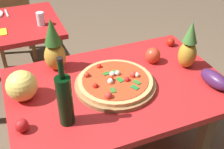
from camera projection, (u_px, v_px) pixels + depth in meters
display_table at (118, 96)px, 1.71m from camera, size 1.28×0.86×0.73m
background_table at (13, 37)px, 2.42m from camera, size 0.80×0.75×0.73m
dining_chair at (11, 22)px, 2.95m from camera, size 0.41×0.41×0.85m
pizza_board at (115, 84)px, 1.64m from camera, size 0.47×0.47×0.02m
pizza at (115, 81)px, 1.62m from camera, size 0.44×0.44×0.06m
wine_bottle at (65, 100)px, 1.32m from camera, size 0.08×0.08×0.38m
pineapple_left at (54, 47)px, 1.71m from camera, size 0.13×0.13×0.35m
pineapple_right at (188, 47)px, 1.73m from camera, size 0.11×0.11×0.31m
melon at (22, 86)px, 1.51m from camera, size 0.17×0.17×0.17m
bell_pepper at (153, 56)px, 1.83m from camera, size 0.10×0.10×0.11m
eggplant at (214, 79)px, 1.62m from camera, size 0.12×0.21×0.09m
tomato_beside_pepper at (170, 42)px, 2.02m from camera, size 0.06×0.06×0.06m
tomato_near_board at (22, 125)px, 1.34m from camera, size 0.07×0.07×0.07m
drinking_glass_water at (40, 19)px, 2.29m from camera, size 0.06×0.06×0.11m
knife_utensil at (7, 13)px, 2.51m from camera, size 0.03×0.18×0.01m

